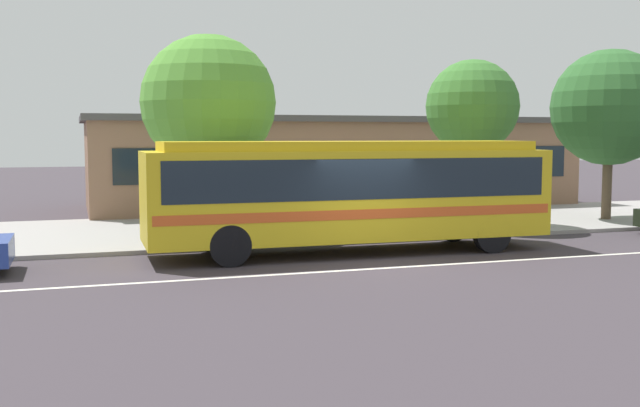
{
  "coord_description": "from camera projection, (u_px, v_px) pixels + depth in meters",
  "views": [
    {
      "loc": [
        -6.77,
        -16.66,
        3.1
      ],
      "look_at": [
        -0.67,
        1.9,
        1.3
      ],
      "focal_mm": 42.0,
      "sensor_mm": 36.0,
      "label": 1
    }
  ],
  "objects": [
    {
      "name": "transit_bus",
      "position": [
        350.0,
        188.0,
        19.53
      ],
      "size": [
        10.59,
        2.67,
        2.93
      ],
      "color": "gold",
      "rests_on": "ground_plane"
    },
    {
      "name": "lane_stripe_center",
      "position": [
        383.0,
        268.0,
        17.4
      ],
      "size": [
        56.0,
        0.16,
        0.01
      ],
      "primitive_type": "cube",
      "color": "silver",
      "rests_on": "ground_plane"
    },
    {
      "name": "station_building",
      "position": [
        329.0,
        162.0,
        32.6
      ],
      "size": [
        20.64,
        7.94,
        3.84
      ],
      "color": "#8C654E",
      "rests_on": "ground_plane"
    },
    {
      "name": "street_tree_far_end",
      "position": [
        610.0,
        108.0,
        26.21
      ],
      "size": [
        4.06,
        4.06,
        5.97
      ],
      "color": "brown",
      "rests_on": "sidewalk_slab"
    },
    {
      "name": "street_tree_near_stop",
      "position": [
        208.0,
        103.0,
        22.32
      ],
      "size": [
        4.03,
        4.03,
        5.96
      ],
      "color": "brown",
      "rests_on": "sidewalk_slab"
    },
    {
      "name": "bus_stop_sign",
      "position": [
        489.0,
        182.0,
        23.13
      ],
      "size": [
        0.09,
        0.44,
        2.36
      ],
      "color": "gray",
      "rests_on": "sidewalk_slab"
    },
    {
      "name": "street_tree_mid_block",
      "position": [
        472.0,
        107.0,
        24.45
      ],
      "size": [
        3.04,
        3.04,
        5.43
      ],
      "color": "brown",
      "rests_on": "sidewalk_slab"
    },
    {
      "name": "pedestrian_waiting_near_sign",
      "position": [
        412.0,
        198.0,
        23.2
      ],
      "size": [
        0.46,
        0.46,
        1.73
      ],
      "color": "#3B3E3E",
      "rests_on": "sidewalk_slab"
    },
    {
      "name": "sidewalk_slab",
      "position": [
        291.0,
        227.0,
        24.72
      ],
      "size": [
        60.0,
        8.0,
        0.12
      ],
      "primitive_type": "cube",
      "color": "#9A9592",
      "rests_on": "ground_plane"
    },
    {
      "name": "ground_plane",
      "position": [
        370.0,
        263.0,
        18.15
      ],
      "size": [
        120.0,
        120.0,
        0.0
      ],
      "primitive_type": "plane",
      "color": "#3C343B"
    }
  ]
}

